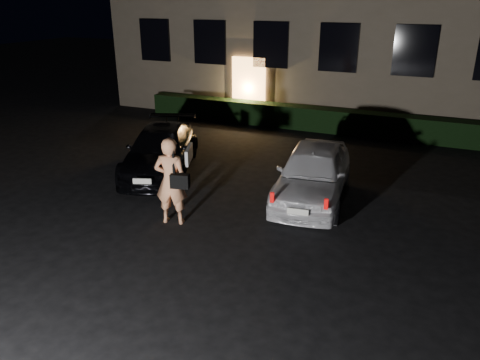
% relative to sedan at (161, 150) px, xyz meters
% --- Properties ---
extents(ground, '(80.00, 80.00, 0.00)m').
position_rel_sedan_xyz_m(ground, '(3.46, -4.37, -0.62)').
color(ground, black).
rests_on(ground, ground).
extents(hedge, '(15.00, 0.70, 0.85)m').
position_rel_sedan_xyz_m(hedge, '(3.46, 6.13, -0.20)').
color(hedge, black).
rests_on(hedge, ground).
extents(sedan, '(3.15, 4.62, 1.24)m').
position_rel_sedan_xyz_m(sedan, '(0.00, 0.00, 0.00)').
color(sedan, black).
rests_on(sedan, ground).
extents(hatch, '(2.07, 4.18, 1.37)m').
position_rel_sedan_xyz_m(hatch, '(4.53, -0.20, 0.06)').
color(hatch, white).
rests_on(hatch, ground).
extents(man, '(0.90, 0.64, 1.97)m').
position_rel_sedan_xyz_m(man, '(2.05, -2.74, 0.37)').
color(man, '#EC9969').
rests_on(man, ground).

